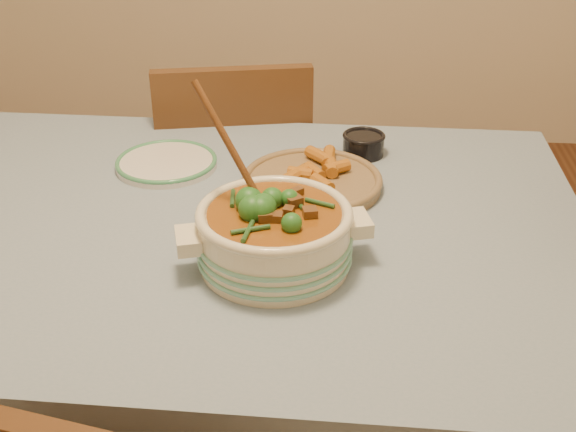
# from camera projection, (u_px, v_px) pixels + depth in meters

# --- Properties ---
(dining_table) EXTENTS (1.68, 1.08, 0.76)m
(dining_table) POSITION_uv_depth(u_px,v_px,m) (184.00, 255.00, 1.54)
(dining_table) COLOR brown
(dining_table) RESTS_ON floor
(stew_casserole) EXTENTS (0.36, 0.34, 0.34)m
(stew_casserole) POSITION_uv_depth(u_px,v_px,m) (274.00, 231.00, 1.31)
(stew_casserole) COLOR beige
(stew_casserole) RESTS_ON dining_table
(white_plate) EXTENTS (0.30, 0.30, 0.02)m
(white_plate) POSITION_uv_depth(u_px,v_px,m) (166.00, 163.00, 1.70)
(white_plate) COLOR silver
(white_plate) RESTS_ON dining_table
(condiment_bowl) EXTENTS (0.13, 0.13, 0.06)m
(condiment_bowl) POSITION_uv_depth(u_px,v_px,m) (364.00, 143.00, 1.75)
(condiment_bowl) COLOR black
(condiment_bowl) RESTS_ON dining_table
(fried_plate) EXTENTS (0.33, 0.33, 0.05)m
(fried_plate) POSITION_uv_depth(u_px,v_px,m) (312.00, 179.00, 1.60)
(fried_plate) COLOR olive
(fried_plate) RESTS_ON dining_table
(chair_far) EXTENTS (0.51, 0.51, 0.91)m
(chair_far) POSITION_uv_depth(u_px,v_px,m) (235.00, 185.00, 2.15)
(chair_far) COLOR #512F18
(chair_far) RESTS_ON floor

